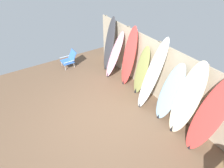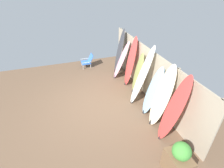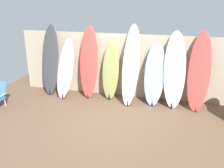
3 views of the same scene
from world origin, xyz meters
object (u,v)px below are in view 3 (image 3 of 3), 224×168
object	(u,v)px
surfboard_skyblue_5	(155,74)
surfboard_pink_1	(65,69)
surfboard_olive_3	(110,71)
surfboard_cream_6	(175,71)
surfboard_charcoal_0	(50,61)
surfboard_red_2	(89,63)
surfboard_white_4	(131,66)
surfboard_red_7	(199,72)

from	to	relation	value
surfboard_skyblue_5	surfboard_pink_1	bearing A→B (deg)	-178.08
surfboard_olive_3	surfboard_skyblue_5	xyz separation A→B (m)	(1.22, -0.07, 0.03)
surfboard_pink_1	surfboard_olive_3	distance (m)	1.30
surfboard_cream_6	surfboard_charcoal_0	bearing A→B (deg)	179.60
surfboard_red_2	surfboard_olive_3	xyz separation A→B (m)	(0.62, 0.03, -0.20)
surfboard_red_2	surfboard_pink_1	bearing A→B (deg)	-168.84
surfboard_pink_1	surfboard_charcoal_0	bearing A→B (deg)	169.37
surfboard_olive_3	surfboard_skyblue_5	world-z (taller)	surfboard_skyblue_5
surfboard_charcoal_0	surfboard_red_2	size ratio (longest dim) A/B	1.00
surfboard_olive_3	surfboard_pink_1	bearing A→B (deg)	-173.01
surfboard_white_4	surfboard_pink_1	bearing A→B (deg)	-179.81
surfboard_olive_3	surfboard_skyblue_5	bearing A→B (deg)	-3.46
surfboard_white_4	surfboard_skyblue_5	bearing A→B (deg)	7.02
surfboard_red_2	surfboard_red_7	world-z (taller)	surfboard_red_2
surfboard_skyblue_5	surfboard_cream_6	size ratio (longest dim) A/B	0.85
surfboard_olive_3	surfboard_skyblue_5	distance (m)	1.23
surfboard_pink_1	surfboard_olive_3	size ratio (longest dim) A/B	1.02
surfboard_cream_6	surfboard_pink_1	bearing A→B (deg)	-178.68
surfboard_charcoal_0	surfboard_skyblue_5	size ratio (longest dim) A/B	1.22
surfboard_skyblue_5	surfboard_red_7	distance (m)	1.12
surfboard_charcoal_0	surfboard_olive_3	xyz separation A→B (m)	(1.79, 0.06, -0.20)
surfboard_skyblue_5	surfboard_red_7	size ratio (longest dim) A/B	0.84
surfboard_white_4	surfboard_skyblue_5	xyz separation A→B (m)	(0.63, 0.08, -0.21)
surfboard_olive_3	surfboard_cream_6	xyz separation A→B (m)	(1.73, -0.09, 0.17)
surfboard_cream_6	surfboard_red_7	size ratio (longest dim) A/B	0.99
surfboard_pink_1	surfboard_red_7	bearing A→B (deg)	0.65
surfboard_charcoal_0	surfboard_cream_6	distance (m)	3.52
surfboard_white_4	surfboard_cream_6	world-z (taller)	surfboard_white_4
surfboard_skyblue_5	surfboard_red_7	world-z (taller)	surfboard_red_7
surfboard_skyblue_5	surfboard_olive_3	bearing A→B (deg)	176.54
surfboard_charcoal_0	surfboard_cream_6	world-z (taller)	surfboard_charcoal_0
surfboard_white_4	surfboard_cream_6	xyz separation A→B (m)	(1.14, 0.06, -0.06)
surfboard_olive_3	surfboard_cream_6	bearing A→B (deg)	-2.92
surfboard_red_2	surfboard_cream_6	size ratio (longest dim) A/B	1.03
surfboard_olive_3	surfboard_cream_6	size ratio (longest dim) A/B	0.83
surfboard_red_2	surfboard_white_4	distance (m)	1.22
surfboard_pink_1	surfboard_white_4	world-z (taller)	surfboard_white_4
surfboard_charcoal_0	surfboard_white_4	xyz separation A→B (m)	(2.38, -0.09, 0.03)
surfboard_red_2	surfboard_red_7	bearing A→B (deg)	-1.75
surfboard_charcoal_0	surfboard_cream_6	size ratio (longest dim) A/B	1.03
surfboard_red_2	surfboard_red_7	size ratio (longest dim) A/B	1.02
surfboard_skyblue_5	surfboard_cream_6	xyz separation A→B (m)	(0.51, -0.01, 0.15)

